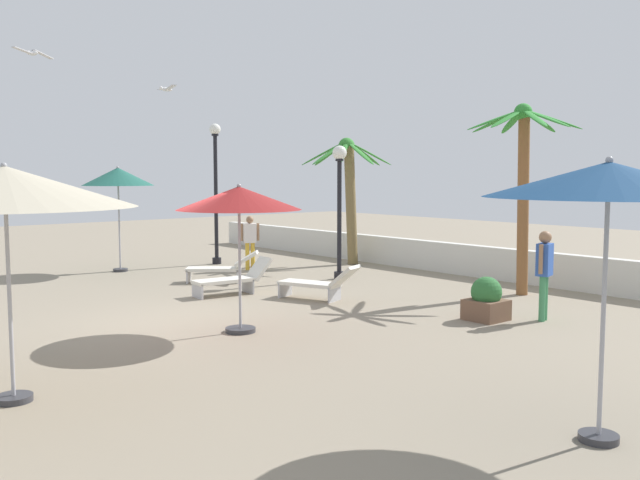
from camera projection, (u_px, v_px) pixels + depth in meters
name	position (u px, v px, depth m)	size (l,w,h in m)	color
ground_plane	(192.00, 324.00, 13.16)	(56.00, 56.00, 0.00)	gray
boundary_wall	(485.00, 262.00, 18.94)	(25.20, 0.30, 0.86)	silver
patio_umbrella_0	(5.00, 187.00, 8.42)	(3.14, 3.14, 2.97)	#333338
patio_umbrella_1	(609.00, 181.00, 7.13)	(2.56, 2.56, 3.01)	#333338
patio_umbrella_2	(118.00, 177.00, 19.95)	(2.03, 2.03, 3.05)	#333338
patio_umbrella_3	(239.00, 200.00, 12.25)	(2.22, 2.22, 2.66)	#333338
palm_tree_0	(349.00, 182.00, 21.72)	(2.90, 2.91, 3.96)	brown
palm_tree_1	(523.00, 169.00, 16.08)	(2.64, 2.64, 4.45)	brown
lamp_post_0	(339.00, 195.00, 18.53)	(0.38, 0.38, 3.58)	black
lamp_post_1	(216.00, 181.00, 21.63)	(0.35, 0.35, 4.38)	black
lounge_chair_0	(233.00, 278.00, 16.32)	(0.75, 1.94, 0.83)	#B7B7BC
lounge_chair_1	(222.00, 267.00, 18.14)	(1.60, 1.79, 0.83)	#B7B7BC
lounge_chair_2	(319.00, 283.00, 15.61)	(1.96, 1.17, 0.84)	#B7B7BC
guest_0	(544.00, 266.00, 13.34)	(0.33, 0.54, 1.74)	#3F8C59
guest_1	(250.00, 237.00, 20.47)	(0.39, 0.50, 1.59)	gold
seagull_0	(166.00, 89.00, 19.85)	(1.36, 0.40, 0.14)	white
seagull_1	(33.00, 53.00, 18.19)	(0.65, 1.21, 0.16)	white
planter	(486.00, 300.00, 13.47)	(0.70, 0.70, 0.85)	brown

